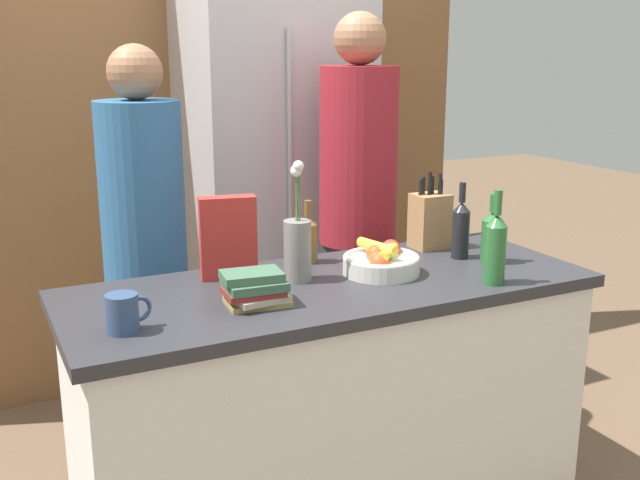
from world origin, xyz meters
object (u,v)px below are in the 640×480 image
(flower_vase, at_px, (297,244))
(book_stack, at_px, (255,288))
(knife_block, at_px, (430,220))
(bottle_water, at_px, (308,238))
(person_at_sink, at_px, (145,245))
(cereal_box, at_px, (228,238))
(refrigerator, at_px, (274,179))
(bottle_vinegar, at_px, (461,228))
(bottle_oil, at_px, (492,236))
(person_in_blue, at_px, (358,205))
(coffee_mug, at_px, (124,313))
(fruit_bowl, at_px, (381,261))
(bottle_wine, at_px, (495,247))

(flower_vase, height_order, book_stack, flower_vase)
(knife_block, xyz_separation_m, bottle_water, (-0.49, 0.02, -0.02))
(bottle_water, relative_size, person_at_sink, 0.13)
(book_stack, bearing_deg, flower_vase, 36.72)
(flower_vase, xyz_separation_m, cereal_box, (-0.19, 0.13, 0.01))
(flower_vase, distance_m, cereal_box, 0.22)
(refrigerator, relative_size, knife_block, 7.14)
(bottle_vinegar, bearing_deg, bottle_oil, -57.58)
(flower_vase, distance_m, bottle_water, 0.21)
(refrigerator, bearing_deg, person_in_blue, -76.92)
(knife_block, relative_size, coffee_mug, 2.30)
(fruit_bowl, height_order, person_at_sink, person_at_sink)
(bottle_oil, distance_m, person_in_blue, 0.64)
(knife_block, distance_m, bottle_vinegar, 0.17)
(knife_block, relative_size, bottle_wine, 0.96)
(bottle_vinegar, bearing_deg, bottle_wine, -106.23)
(refrigerator, xyz_separation_m, coffee_mug, (-0.96, -1.27, -0.08))
(cereal_box, distance_m, bottle_vinegar, 0.82)
(refrigerator, height_order, coffee_mug, refrigerator)
(coffee_mug, xyz_separation_m, book_stack, (0.38, 0.05, -0.00))
(refrigerator, height_order, book_stack, refrigerator)
(fruit_bowl, xyz_separation_m, knife_block, (0.33, 0.21, 0.06))
(coffee_mug, xyz_separation_m, person_in_blue, (1.09, 0.71, 0.05))
(fruit_bowl, xyz_separation_m, book_stack, (-0.49, -0.10, 0.01))
(fruit_bowl, relative_size, person_at_sink, 0.16)
(book_stack, bearing_deg, coffee_mug, -172.61)
(coffee_mug, bearing_deg, flower_vase, 19.06)
(knife_block, bearing_deg, bottle_water, 177.84)
(fruit_bowl, xyz_separation_m, bottle_oil, (0.41, -0.05, 0.05))
(bottle_oil, bearing_deg, refrigerator, 105.06)
(coffee_mug, distance_m, person_at_sink, 0.76)
(flower_vase, xyz_separation_m, person_in_blue, (0.50, 0.51, -0.02))
(flower_vase, distance_m, bottle_vinegar, 0.63)
(refrigerator, xyz_separation_m, person_at_sink, (-0.73, -0.55, -0.10))
(coffee_mug, xyz_separation_m, person_at_sink, (0.23, 0.73, -0.02))
(fruit_bowl, bearing_deg, person_at_sink, 138.14)
(refrigerator, xyz_separation_m, person_in_blue, (0.13, -0.56, -0.03))
(knife_block, relative_size, bottle_oil, 1.19)
(book_stack, bearing_deg, bottle_oil, 3.10)
(knife_block, bearing_deg, coffee_mug, -163.27)
(bottle_oil, bearing_deg, knife_block, 106.53)
(knife_block, bearing_deg, book_stack, -159.14)
(bottle_vinegar, xyz_separation_m, person_at_sink, (-0.99, 0.53, -0.07))
(knife_block, xyz_separation_m, book_stack, (-0.82, -0.31, -0.06))
(refrigerator, height_order, bottle_water, refrigerator)
(knife_block, relative_size, book_stack, 1.44)
(bottle_wine, bearing_deg, book_stack, 168.92)
(coffee_mug, relative_size, bottle_oil, 0.52)
(flower_vase, bearing_deg, knife_block, 14.40)
(fruit_bowl, relative_size, bottle_wine, 0.84)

